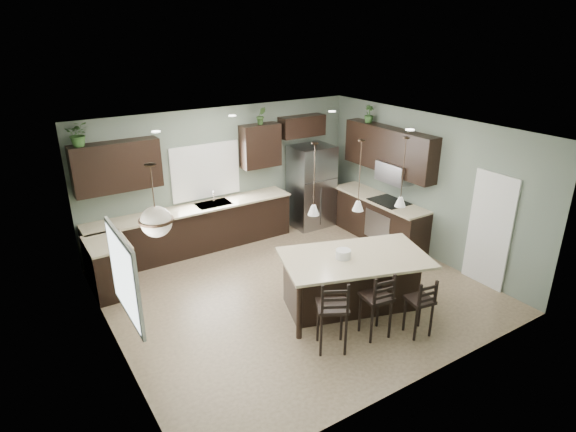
# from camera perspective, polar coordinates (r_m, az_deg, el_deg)

# --- Properties ---
(ground) EXTENTS (6.00, 6.00, 0.00)m
(ground) POSITION_cam_1_polar(r_m,az_deg,el_deg) (8.49, 0.89, -8.85)
(ground) COLOR #9E8466
(ground) RESTS_ON ground
(pantry_door) EXTENTS (0.04, 0.82, 2.04)m
(pantry_door) POSITION_cam_1_polar(r_m,az_deg,el_deg) (8.98, 22.76, -1.60)
(pantry_door) COLOR white
(pantry_door) RESTS_ON ground
(window_back) EXTENTS (1.35, 0.02, 1.00)m
(window_back) POSITION_cam_1_polar(r_m,az_deg,el_deg) (9.93, -9.76, 5.27)
(window_back) COLOR white
(window_back) RESTS_ON room_shell
(window_left) EXTENTS (0.02, 1.10, 1.00)m
(window_left) POSITION_cam_1_polar(r_m,az_deg,el_deg) (6.06, -18.97, -6.79)
(window_left) COLOR white
(window_left) RESTS_ON room_shell
(left_return_cabs) EXTENTS (0.60, 0.90, 0.90)m
(left_return_cabs) POSITION_cam_1_polar(r_m,az_deg,el_deg) (8.80, -20.46, -5.84)
(left_return_cabs) COLOR black
(left_return_cabs) RESTS_ON ground
(left_return_countertop) EXTENTS (0.66, 0.96, 0.04)m
(left_return_countertop) POSITION_cam_1_polar(r_m,az_deg,el_deg) (8.60, -20.74, -3.03)
(left_return_countertop) COLOR beige
(left_return_countertop) RESTS_ON left_return_cabs
(back_lower_cabs) EXTENTS (4.20, 0.60, 0.90)m
(back_lower_cabs) POSITION_cam_1_polar(r_m,az_deg,el_deg) (9.90, -11.09, -1.67)
(back_lower_cabs) COLOR black
(back_lower_cabs) RESTS_ON ground
(back_countertop) EXTENTS (4.20, 0.66, 0.04)m
(back_countertop) POSITION_cam_1_polar(r_m,az_deg,el_deg) (9.71, -11.24, 0.83)
(back_countertop) COLOR beige
(back_countertop) RESTS_ON back_lower_cabs
(sink_inset) EXTENTS (0.70, 0.45, 0.01)m
(sink_inset) POSITION_cam_1_polar(r_m,az_deg,el_deg) (9.86, -8.83, 1.43)
(sink_inset) COLOR gray
(sink_inset) RESTS_ON back_countertop
(faucet) EXTENTS (0.02, 0.02, 0.28)m
(faucet) POSITION_cam_1_polar(r_m,az_deg,el_deg) (9.78, -8.81, 2.17)
(faucet) COLOR silver
(faucet) RESTS_ON back_countertop
(back_upper_left) EXTENTS (1.55, 0.34, 0.90)m
(back_upper_left) POSITION_cam_1_polar(r_m,az_deg,el_deg) (9.18, -19.63, 5.53)
(back_upper_left) COLOR black
(back_upper_left) RESTS_ON room_shell
(back_upper_right) EXTENTS (0.85, 0.34, 0.90)m
(back_upper_right) POSITION_cam_1_polar(r_m,az_deg,el_deg) (10.20, -3.30, 8.31)
(back_upper_right) COLOR black
(back_upper_right) RESTS_ON room_shell
(fridge_header) EXTENTS (1.05, 0.34, 0.45)m
(fridge_header) POSITION_cam_1_polar(r_m,az_deg,el_deg) (10.67, 1.66, 10.60)
(fridge_header) COLOR black
(fridge_header) RESTS_ON room_shell
(right_lower_cabs) EXTENTS (0.60, 2.35, 0.90)m
(right_lower_cabs) POSITION_cam_1_polar(r_m,az_deg,el_deg) (10.43, 10.70, -0.40)
(right_lower_cabs) COLOR black
(right_lower_cabs) RESTS_ON ground
(right_countertop) EXTENTS (0.66, 2.35, 0.04)m
(right_countertop) POSITION_cam_1_polar(r_m,az_deg,el_deg) (10.25, 10.80, 2.01)
(right_countertop) COLOR beige
(right_countertop) RESTS_ON right_lower_cabs
(cooktop) EXTENTS (0.58, 0.75, 0.02)m
(cooktop) POSITION_cam_1_polar(r_m,az_deg,el_deg) (10.06, 11.87, 1.69)
(cooktop) COLOR black
(cooktop) RESTS_ON right_countertop
(wall_oven_front) EXTENTS (0.01, 0.72, 0.60)m
(wall_oven_front) POSITION_cam_1_polar(r_m,az_deg,el_deg) (10.05, 10.48, -1.25)
(wall_oven_front) COLOR gray
(wall_oven_front) RESTS_ON right_lower_cabs
(right_upper_cabs) EXTENTS (0.34, 2.35, 0.90)m
(right_upper_cabs) POSITION_cam_1_polar(r_m,az_deg,el_deg) (10.06, 11.85, 7.69)
(right_upper_cabs) COLOR black
(right_upper_cabs) RESTS_ON room_shell
(microwave) EXTENTS (0.40, 0.75, 0.40)m
(microwave) POSITION_cam_1_polar(r_m,az_deg,el_deg) (9.94, 12.56, 5.07)
(microwave) COLOR gray
(microwave) RESTS_ON right_upper_cabs
(refrigerator) EXTENTS (0.90, 0.74, 1.85)m
(refrigerator) POSITION_cam_1_polar(r_m,az_deg,el_deg) (10.85, 2.79, 3.53)
(refrigerator) COLOR gray
(refrigerator) RESTS_ON ground
(kitchen_island) EXTENTS (2.57, 1.94, 0.92)m
(kitchen_island) POSITION_cam_1_polar(r_m,az_deg,el_deg) (7.88, 7.77, -7.80)
(kitchen_island) COLOR black
(kitchen_island) RESTS_ON ground
(serving_dish) EXTENTS (0.24, 0.24, 0.14)m
(serving_dish) POSITION_cam_1_polar(r_m,az_deg,el_deg) (7.56, 6.56, -4.50)
(serving_dish) COLOR silver
(serving_dish) RESTS_ON kitchen_island
(bar_stool_left) EXTENTS (0.57, 0.57, 1.14)m
(bar_stool_left) POSITION_cam_1_polar(r_m,az_deg,el_deg) (6.87, 5.25, -11.48)
(bar_stool_left) COLOR black
(bar_stool_left) RESTS_ON ground
(bar_stool_center) EXTENTS (0.45, 0.45, 1.07)m
(bar_stool_center) POSITION_cam_1_polar(r_m,az_deg,el_deg) (7.24, 10.37, -10.18)
(bar_stool_center) COLOR black
(bar_stool_center) RESTS_ON ground
(bar_stool_right) EXTENTS (0.41, 0.41, 0.95)m
(bar_stool_right) POSITION_cam_1_polar(r_m,az_deg,el_deg) (7.44, 15.27, -10.26)
(bar_stool_right) COLOR black
(bar_stool_right) RESTS_ON ground
(pendant_left) EXTENTS (0.17, 0.17, 1.10)m
(pendant_left) POSITION_cam_1_polar(r_m,az_deg,el_deg) (6.94, 3.13, 4.34)
(pendant_left) COLOR silver
(pendant_left) RESTS_ON room_shell
(pendant_center) EXTENTS (0.17, 0.17, 1.10)m
(pendant_center) POSITION_cam_1_polar(r_m,az_deg,el_deg) (7.17, 8.49, 4.72)
(pendant_center) COLOR white
(pendant_center) RESTS_ON room_shell
(pendant_right) EXTENTS (0.17, 0.17, 1.10)m
(pendant_right) POSITION_cam_1_polar(r_m,az_deg,el_deg) (7.46, 13.48, 5.04)
(pendant_right) COLOR white
(pendant_right) RESTS_ON room_shell
(chandelier) EXTENTS (0.43, 0.43, 0.95)m
(chandelier) POSITION_cam_1_polar(r_m,az_deg,el_deg) (6.08, -15.61, 1.75)
(chandelier) COLOR beige
(chandelier) RESTS_ON room_shell
(plant_back_left) EXTENTS (0.45, 0.41, 0.43)m
(plant_back_left) POSITION_cam_1_polar(r_m,az_deg,el_deg) (8.90, -23.61, 8.92)
(plant_back_left) COLOR #2F5826
(plant_back_left) RESTS_ON back_upper_left
(plant_back_right) EXTENTS (0.24, 0.21, 0.36)m
(plant_back_right) POSITION_cam_1_polar(r_m,az_deg,el_deg) (10.05, -3.21, 11.78)
(plant_back_right) COLOR #2D4A20
(plant_back_right) RESTS_ON back_upper_right
(plant_right_wall) EXTENTS (0.24, 0.24, 0.36)m
(plant_right_wall) POSITION_cam_1_polar(r_m,az_deg,el_deg) (10.35, 9.57, 11.82)
(plant_right_wall) COLOR #2F5625
(plant_right_wall) RESTS_ON right_upper_cabs
(room_shell) EXTENTS (6.00, 6.00, 6.00)m
(room_shell) POSITION_cam_1_polar(r_m,az_deg,el_deg) (7.76, 0.97, 2.00)
(room_shell) COLOR slate
(room_shell) RESTS_ON ground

